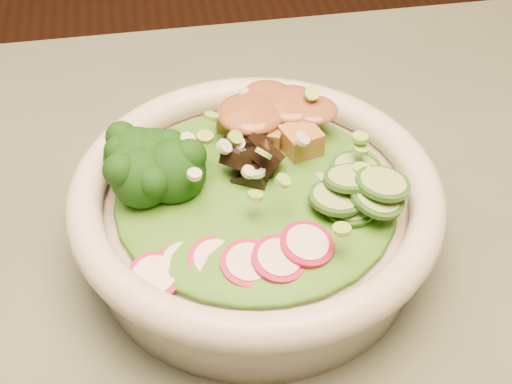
{
  "coord_description": "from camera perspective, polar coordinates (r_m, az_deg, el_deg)",
  "views": [
    {
      "loc": [
        -0.13,
        -0.2,
        1.1
      ],
      "look_at": [
        -0.07,
        0.11,
        0.8
      ],
      "focal_mm": 50.0,
      "sensor_mm": 36.0,
      "label": 1
    }
  ],
  "objects": [
    {
      "name": "mushroom_heap",
      "position": [
        0.43,
        0.18,
        2.09
      ],
      "size": [
        0.07,
        0.07,
        0.03
      ],
      "primitive_type": null,
      "rotation": [
        0.0,
        0.0,
        0.2
      ],
      "color": "black",
      "rests_on": "salad_bowl"
    },
    {
      "name": "scallion_garnish",
      "position": [
        0.42,
        0.0,
        2.03
      ],
      "size": [
        0.16,
        0.16,
        0.02
      ],
      "primitive_type": null,
      "color": "#77B43F",
      "rests_on": "salad_bowl"
    },
    {
      "name": "peanut_sauce",
      "position": [
        0.46,
        1.07,
        6.47
      ],
      "size": [
        0.06,
        0.05,
        0.01
      ],
      "primitive_type": "ellipsoid",
      "color": "brown",
      "rests_on": "tofu_cubes"
    },
    {
      "name": "salad_bowl",
      "position": [
        0.45,
        0.0,
        -1.67
      ],
      "size": [
        0.23,
        0.23,
        0.06
      ],
      "rotation": [
        0.0,
        0.0,
        0.2
      ],
      "color": "beige",
      "rests_on": "dining_table"
    },
    {
      "name": "broccoli_florets",
      "position": [
        0.43,
        -7.04,
        1.79
      ],
      "size": [
        0.08,
        0.07,
        0.04
      ],
      "primitive_type": null,
      "rotation": [
        0.0,
        0.0,
        0.2
      ],
      "color": "black",
      "rests_on": "salad_bowl"
    },
    {
      "name": "radish_slices",
      "position": [
        0.39,
        -0.74,
        -5.29
      ],
      "size": [
        0.1,
        0.05,
        0.02
      ],
      "primitive_type": null,
      "rotation": [
        0.0,
        0.0,
        0.2
      ],
      "color": "maroon",
      "rests_on": "salad_bowl"
    },
    {
      "name": "cucumber_slices",
      "position": [
        0.42,
        7.41,
        0.22
      ],
      "size": [
        0.07,
        0.07,
        0.03
      ],
      "primitive_type": null,
      "rotation": [
        0.0,
        0.0,
        0.2
      ],
      "color": "#87BC68",
      "rests_on": "salad_bowl"
    },
    {
      "name": "lettuce_bed",
      "position": [
        0.43,
        -0.0,
        0.1
      ],
      "size": [
        0.17,
        0.17,
        0.02
      ],
      "primitive_type": "ellipsoid",
      "color": "#225D13",
      "rests_on": "salad_bowl"
    },
    {
      "name": "tofu_cubes",
      "position": [
        0.47,
        1.05,
        5.39
      ],
      "size": [
        0.08,
        0.06,
        0.03
      ],
      "primitive_type": null,
      "rotation": [
        0.0,
        0.0,
        0.2
      ],
      "color": "#976032",
      "rests_on": "salad_bowl"
    }
  ]
}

